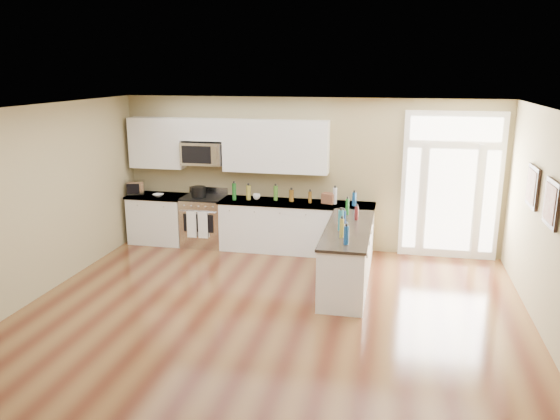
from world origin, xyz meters
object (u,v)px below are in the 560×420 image
stockpot (199,191)px  toaster_oven (136,187)px  peninsula_cabinet (347,259)px  kitchen_range (204,221)px

stockpot → toaster_oven: (-1.28, 0.03, 0.01)m
stockpot → toaster_oven: size_ratio=0.91×
peninsula_cabinet → stockpot: size_ratio=8.33×
kitchen_range → toaster_oven: toaster_oven is taller
kitchen_range → toaster_oven: size_ratio=3.54×
stockpot → kitchen_range: bearing=24.1°
kitchen_range → toaster_oven: 1.49m
kitchen_range → stockpot: 0.58m
peninsula_cabinet → toaster_oven: bearing=161.2°
peninsula_cabinet → kitchen_range: bearing=153.1°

